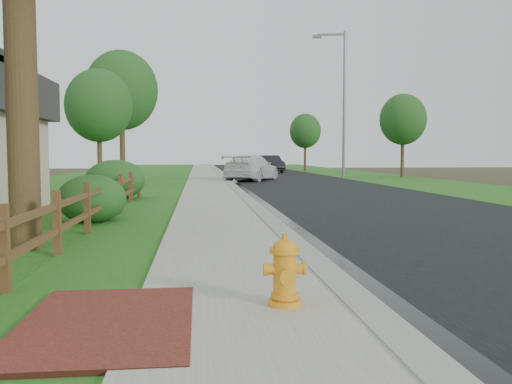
{
  "coord_description": "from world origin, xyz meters",
  "views": [
    {
      "loc": [
        -1.33,
        -6.15,
        1.68
      ],
      "look_at": [
        -0.12,
        5.14,
        0.88
      ],
      "focal_mm": 38.0,
      "sensor_mm": 36.0,
      "label": 1
    }
  ],
  "objects": [
    {
      "name": "grass_strip",
      "position": [
        -2.8,
        35.0,
        0.03
      ],
      "size": [
        1.6,
        90.0,
        0.06
      ],
      "primitive_type": "cube",
      "color": "#1F4F16",
      "rests_on": "ground"
    },
    {
      "name": "shrub_c",
      "position": [
        -3.9,
        7.27,
        0.59
      ],
      "size": [
        1.78,
        1.78,
        1.19
      ],
      "primitive_type": "ellipsoid",
      "rotation": [
        0.0,
        0.0,
        -0.09
      ],
      "color": "#1D4F1C",
      "rests_on": "ground"
    },
    {
      "name": "brick_patch",
      "position": [
        -2.2,
        -1.0,
        0.06
      ],
      "size": [
        1.6,
        2.4,
        0.11
      ],
      "primitive_type": "cube",
      "color": "maroon",
      "rests_on": "ground"
    },
    {
      "name": "verge_far",
      "position": [
        11.5,
        35.0,
        0.02
      ],
      "size": [
        6.0,
        90.0,
        0.04
      ],
      "primitive_type": "cube",
      "color": "#1F4F16",
      "rests_on": "ground"
    },
    {
      "name": "ranch_fence",
      "position": [
        -3.6,
        6.4,
        0.62
      ],
      "size": [
        0.12,
        16.92,
        1.1
      ],
      "color": "#432516",
      "rests_on": "ground"
    },
    {
      "name": "sidewalk",
      "position": [
        -0.9,
        35.0,
        0.05
      ],
      "size": [
        2.2,
        90.0,
        0.1
      ],
      "primitive_type": "cube",
      "color": "gray",
      "rests_on": "ground"
    },
    {
      "name": "shrub_d",
      "position": [
        -4.35,
        14.0,
        0.74
      ],
      "size": [
        2.55,
        2.55,
        1.48
      ],
      "primitive_type": "ellipsoid",
      "rotation": [
        0.0,
        0.0,
        -0.2
      ],
      "color": "#1D4F1C",
      "rests_on": "ground"
    },
    {
      "name": "road",
      "position": [
        4.6,
        35.0,
        0.01
      ],
      "size": [
        8.0,
        90.0,
        0.02
      ],
      "primitive_type": "cube",
      "color": "black",
      "rests_on": "ground"
    },
    {
      "name": "wet_gutter",
      "position": [
        0.75,
        35.0,
        0.02
      ],
      "size": [
        0.5,
        90.0,
        0.0
      ],
      "primitive_type": "cube",
      "color": "black",
      "rests_on": "road"
    },
    {
      "name": "dark_car_far",
      "position": [
        5.22,
        43.04,
        0.8
      ],
      "size": [
        2.23,
        4.91,
        1.56
      ],
      "primitive_type": "imported",
      "rotation": [
        0.0,
        0.0,
        0.13
      ],
      "color": "black",
      "rests_on": "road"
    },
    {
      "name": "lawn_near",
      "position": [
        -8.0,
        35.0,
        0.02
      ],
      "size": [
        9.0,
        90.0,
        0.04
      ],
      "primitive_type": "cube",
      "color": "#1F4F16",
      "rests_on": "ground"
    },
    {
      "name": "fire_hydrant",
      "position": [
        -0.44,
        -0.64,
        0.45
      ],
      "size": [
        0.49,
        0.39,
        0.76
      ],
      "color": "orange",
      "rests_on": "sidewalk"
    },
    {
      "name": "boulder",
      "position": [
        -3.9,
        9.01,
        0.39
      ],
      "size": [
        1.38,
        1.2,
        0.78
      ],
      "primitive_type": "ellipsoid",
      "rotation": [
        0.0,
        0.0,
        0.33
      ],
      "color": "brown",
      "rests_on": "ground"
    },
    {
      "name": "dark_car_mid",
      "position": [
        2.81,
        36.79,
        0.68
      ],
      "size": [
        2.09,
        4.07,
        1.33
      ],
      "primitive_type": "imported",
      "rotation": [
        0.0,
        0.0,
        3.28
      ],
      "color": "black",
      "rests_on": "road"
    },
    {
      "name": "tree_mid_left",
      "position": [
        -6.29,
        30.32,
        5.83
      ],
      "size": [
        4.72,
        4.72,
        8.45
      ],
      "color": "#3D2919",
      "rests_on": "ground"
    },
    {
      "name": "tree_near_left",
      "position": [
        -6.39,
        22.54,
        4.16
      ],
      "size": [
        3.41,
        3.41,
        6.05
      ],
      "color": "#3D2919",
      "rests_on": "ground"
    },
    {
      "name": "streetlight",
      "position": [
        8.51,
        30.63,
        5.71
      ],
      "size": [
        2.31,
        0.66,
        10.08
      ],
      "color": "slate",
      "rests_on": "ground"
    },
    {
      "name": "curb",
      "position": [
        0.4,
        35.0,
        0.06
      ],
      "size": [
        0.4,
        90.0,
        0.12
      ],
      "primitive_type": "cube",
      "color": "gray",
      "rests_on": "ground"
    },
    {
      "name": "white_suv",
      "position": [
        2.0,
        27.8,
        0.82
      ],
      "size": [
        4.3,
        5.93,
        1.6
      ],
      "primitive_type": "imported",
      "rotation": [
        0.0,
        0.0,
        2.72
      ],
      "color": "silver",
      "rests_on": "road"
    },
    {
      "name": "ground",
      "position": [
        0.0,
        0.0,
        0.0
      ],
      "size": [
        120.0,
        120.0,
        0.0
      ],
      "primitive_type": "plane",
      "color": "#3D3521"
    },
    {
      "name": "tree_mid_right",
      "position": [
        13.0,
        30.79,
        4.11
      ],
      "size": [
        3.26,
        3.26,
        5.92
      ],
      "color": "#3D2919",
      "rests_on": "ground"
    },
    {
      "name": "tree_far_right",
      "position": [
        9.0,
        45.73,
        3.92
      ],
      "size": [
        3.04,
        3.04,
        5.61
      ],
      "color": "#3D2919",
      "rests_on": "ground"
    }
  ]
}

